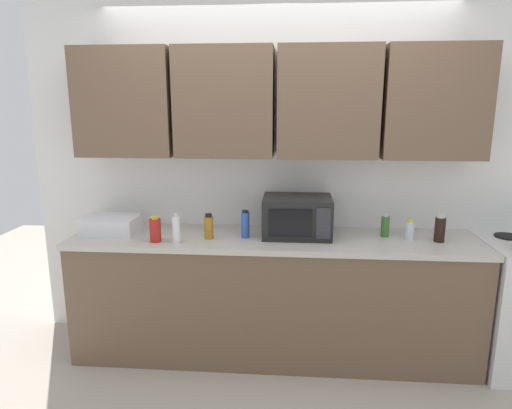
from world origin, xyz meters
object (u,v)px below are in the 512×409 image
Objects in this scene: dish_rack at (111,225)px; bottle_amber_vinegar at (209,227)px; bottle_blue_cleaner at (245,224)px; microwave at (297,216)px; bottle_clear_tall at (410,230)px; bottle_soy_dark at (440,229)px; bottle_red_sauce at (155,230)px; bottle_green_oil at (385,226)px; bottle_white_jar at (176,229)px.

bottle_amber_vinegar is (0.73, -0.08, 0.02)m from dish_rack.
bottle_amber_vinegar is 0.25m from bottle_blue_cleaner.
microwave reaches higher than dish_rack.
bottle_clear_tall is (0.78, -0.03, -0.07)m from microwave.
bottle_clear_tall is (1.39, 0.09, -0.02)m from bottle_amber_vinegar.
bottle_red_sauce is (-1.92, -0.16, -0.01)m from bottle_soy_dark.
bottle_amber_vinegar is at bearing 16.20° from bottle_red_sauce.
bottle_soy_dark is 1.36× the size of bottle_clear_tall.
bottle_green_oil is (-0.34, 0.09, -0.01)m from bottle_soy_dark.
bottle_soy_dark reaches higher than bottle_amber_vinegar.
bottle_green_oil reaches higher than bottle_clear_tall.
microwave is 1.34m from dish_rack.
bottle_red_sauce is (-1.58, -0.25, 0.01)m from bottle_green_oil.
microwave is 0.97m from bottle_soy_dark.
bottle_green_oil is at bearing 2.00° from dish_rack.
bottle_blue_cleaner is at bearing -173.98° from bottle_green_oil.
bottle_white_jar is 0.48m from bottle_blue_cleaner.
dish_rack is at bearing -178.00° from bottle_green_oil.
bottle_blue_cleaner is (-0.98, -0.10, 0.02)m from bottle_green_oil.
bottle_blue_cleaner is at bearing -167.51° from microwave.
microwave is 2.71× the size of bottle_red_sauce.
bottle_soy_dark is 0.19m from bottle_clear_tall.
microwave is 0.99m from bottle_red_sauce.
bottle_white_jar is at bearing -172.30° from bottle_clear_tall.
bottle_white_jar is at bearing -148.51° from bottle_amber_vinegar.
bottle_clear_tall is 1.75m from bottle_red_sauce.
bottle_clear_tall is (-0.19, 0.04, -0.02)m from bottle_soy_dark.
bottle_amber_vinegar reaches higher than bottle_green_oil.
bottle_amber_vinegar is (-0.61, -0.12, -0.06)m from microwave.
bottle_green_oil is at bearing 6.83° from bottle_amber_vinegar.
bottle_white_jar is at bearing -163.14° from microwave.
dish_rack is 0.98m from bottle_blue_cleaner.
bottle_green_oil is 1.60m from bottle_red_sauce.
bottle_green_oil is 0.84× the size of bottle_blue_cleaner.
bottle_soy_dark is at bearing -0.63° from dish_rack.
bottle_green_oil is at bearing 6.02° from bottle_blue_cleaner.
bottle_red_sauce is at bearing 172.39° from bottle_white_jar.
bottle_soy_dark is at bearing -11.86° from bottle_clear_tall.
bottle_amber_vinegar is at bearing -176.16° from bottle_clear_tall.
bottle_red_sauce is (-1.74, -0.19, 0.02)m from bottle_clear_tall.
bottle_red_sauce reaches higher than bottle_clear_tall.
microwave reaches higher than bottle_soy_dark.
dish_rack is 2.12m from bottle_clear_tall.
microwave reaches higher than bottle_red_sauce.
dish_rack is at bearing 173.83° from bottle_amber_vinegar.
bottle_white_jar is (-0.81, -0.25, -0.05)m from microwave.
bottle_green_oil is (1.43, 0.27, -0.02)m from bottle_white_jar.
bottle_clear_tall is at bearing 2.47° from bottle_blue_cleaner.
bottle_clear_tall is at bearing -2.26° from microwave.
bottle_white_jar is 1.78m from bottle_soy_dark.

